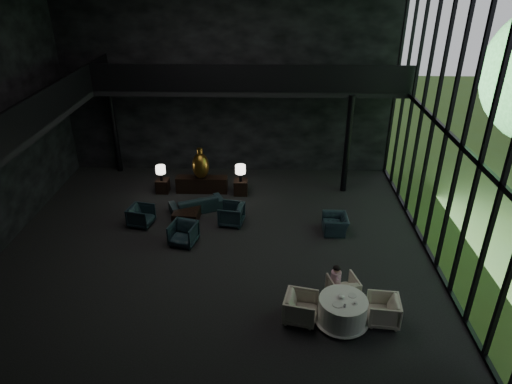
{
  "coord_description": "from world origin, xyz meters",
  "views": [
    {
      "loc": [
        1.68,
        -12.93,
        8.55
      ],
      "look_at": [
        1.3,
        0.5,
        1.66
      ],
      "focal_mm": 32.0,
      "sensor_mm": 36.0,
      "label": 1
    }
  ],
  "objects_px": {
    "lounge_armchair_south": "(183,232)",
    "window_armchair": "(335,223)",
    "table_lamp_left": "(161,170)",
    "lounge_armchair_east": "(231,212)",
    "side_table_right": "(241,187)",
    "dining_chair_north": "(343,287)",
    "dining_table": "(342,312)",
    "console": "(202,184)",
    "lounge_armchair_west": "(141,214)",
    "dining_chair_west": "(301,305)",
    "bronze_urn": "(201,165)",
    "coffee_table": "(187,215)",
    "sofa": "(196,202)",
    "dining_chair_east": "(383,308)",
    "side_table_left": "(163,186)",
    "child": "(336,275)",
    "table_lamp_right": "(240,170)"
  },
  "relations": [
    {
      "from": "table_lamp_right",
      "to": "dining_chair_north",
      "type": "relative_size",
      "value": 0.88
    },
    {
      "from": "sofa",
      "to": "dining_chair_west",
      "type": "xyz_separation_m",
      "value": [
        3.6,
        -5.8,
        0.09
      ]
    },
    {
      "from": "bronze_urn",
      "to": "dining_chair_west",
      "type": "bearing_deg",
      "value": -63.72
    },
    {
      "from": "table_lamp_left",
      "to": "dining_table",
      "type": "relative_size",
      "value": 0.45
    },
    {
      "from": "table_lamp_left",
      "to": "dining_chair_east",
      "type": "height_order",
      "value": "table_lamp_left"
    },
    {
      "from": "lounge_armchair_south",
      "to": "lounge_armchair_east",
      "type": "bearing_deg",
      "value": 56.51
    },
    {
      "from": "lounge_armchair_south",
      "to": "window_armchair",
      "type": "height_order",
      "value": "lounge_armchair_south"
    },
    {
      "from": "table_lamp_left",
      "to": "lounge_armchair_east",
      "type": "relative_size",
      "value": 0.69
    },
    {
      "from": "dining_table",
      "to": "dining_chair_east",
      "type": "relative_size",
      "value": 1.64
    },
    {
      "from": "window_armchair",
      "to": "child",
      "type": "xyz_separation_m",
      "value": [
        -0.44,
        -3.46,
        0.38
      ]
    },
    {
      "from": "sofa",
      "to": "window_armchair",
      "type": "xyz_separation_m",
      "value": [
        5.05,
        -1.39,
        -0.0
      ]
    },
    {
      "from": "window_armchair",
      "to": "dining_chair_east",
      "type": "bearing_deg",
      "value": 8.49
    },
    {
      "from": "sofa",
      "to": "lounge_armchair_east",
      "type": "relative_size",
      "value": 2.04
    },
    {
      "from": "side_table_right",
      "to": "dining_table",
      "type": "relative_size",
      "value": 0.42
    },
    {
      "from": "dining_chair_west",
      "to": "bronze_urn",
      "type": "bearing_deg",
      "value": 38.97
    },
    {
      "from": "lounge_armchair_west",
      "to": "lounge_armchair_south",
      "type": "relative_size",
      "value": 0.91
    },
    {
      "from": "window_armchair",
      "to": "dining_table",
      "type": "xyz_separation_m",
      "value": [
        -0.38,
        -4.49,
        -0.04
      ]
    },
    {
      "from": "dining_chair_east",
      "to": "dining_chair_west",
      "type": "xyz_separation_m",
      "value": [
        -2.14,
        0.02,
        0.03
      ]
    },
    {
      "from": "sofa",
      "to": "dining_chair_east",
      "type": "xyz_separation_m",
      "value": [
        5.74,
        -5.82,
        0.06
      ]
    },
    {
      "from": "table_lamp_left",
      "to": "sofa",
      "type": "xyz_separation_m",
      "value": [
        1.6,
        -1.4,
        -0.64
      ]
    },
    {
      "from": "lounge_armchair_east",
      "to": "coffee_table",
      "type": "xyz_separation_m",
      "value": [
        -1.66,
        0.22,
        -0.27
      ]
    },
    {
      "from": "window_armchair",
      "to": "child",
      "type": "relative_size",
      "value": 1.39
    },
    {
      "from": "window_armchair",
      "to": "dining_chair_north",
      "type": "xyz_separation_m",
      "value": [
        -0.23,
        -3.54,
        0.02
      ]
    },
    {
      "from": "lounge_armchair_west",
      "to": "dining_chair_west",
      "type": "distance_m",
      "value": 7.16
    },
    {
      "from": "lounge_armchair_east",
      "to": "dining_table",
      "type": "bearing_deg",
      "value": 42.95
    },
    {
      "from": "sofa",
      "to": "dining_chair_east",
      "type": "height_order",
      "value": "dining_chair_east"
    },
    {
      "from": "coffee_table",
      "to": "dining_table",
      "type": "distance_m",
      "value": 7.14
    },
    {
      "from": "table_lamp_right",
      "to": "dining_chair_east",
      "type": "bearing_deg",
      "value": -59.95
    },
    {
      "from": "sofa",
      "to": "coffee_table",
      "type": "xyz_separation_m",
      "value": [
        -0.26,
        -0.72,
        -0.17
      ]
    },
    {
      "from": "dining_table",
      "to": "dining_chair_west",
      "type": "height_order",
      "value": "dining_chair_west"
    },
    {
      "from": "sofa",
      "to": "lounge_armchair_west",
      "type": "height_order",
      "value": "lounge_armchair_west"
    },
    {
      "from": "lounge_armchair_west",
      "to": "dining_chair_east",
      "type": "xyz_separation_m",
      "value": [
        7.56,
        -4.7,
        0.01
      ]
    },
    {
      "from": "side_table_right",
      "to": "dining_chair_north",
      "type": "bearing_deg",
      "value": -63.04
    },
    {
      "from": "coffee_table",
      "to": "dining_table",
      "type": "xyz_separation_m",
      "value": [
        4.94,
        -5.15,
        0.13
      ]
    },
    {
      "from": "sofa",
      "to": "dining_chair_west",
      "type": "height_order",
      "value": "dining_chair_west"
    },
    {
      "from": "console",
      "to": "table_lamp_left",
      "type": "relative_size",
      "value": 3.23
    },
    {
      "from": "lounge_armchair_east",
      "to": "dining_chair_north",
      "type": "bearing_deg",
      "value": 50.06
    },
    {
      "from": "side_table_left",
      "to": "child",
      "type": "bearing_deg",
      "value": -45.59
    },
    {
      "from": "console",
      "to": "lounge_armchair_west",
      "type": "height_order",
      "value": "lounge_armchair_west"
    },
    {
      "from": "lounge_armchair_west",
      "to": "side_table_left",
      "type": "bearing_deg",
      "value": 7.37
    },
    {
      "from": "child",
      "to": "table_lamp_right",
      "type": "bearing_deg",
      "value": -64.03
    },
    {
      "from": "dining_chair_east",
      "to": "lounge_armchair_south",
      "type": "bearing_deg",
      "value": -115.47
    },
    {
      "from": "side_table_right",
      "to": "dining_table",
      "type": "height_order",
      "value": "dining_table"
    },
    {
      "from": "console",
      "to": "lounge_armchair_east",
      "type": "bearing_deg",
      "value": -60.82
    },
    {
      "from": "side_table_right",
      "to": "child",
      "type": "distance_m",
      "value": 6.97
    },
    {
      "from": "lounge_armchair_west",
      "to": "bronze_urn",
      "type": "bearing_deg",
      "value": -22.72
    },
    {
      "from": "table_lamp_left",
      "to": "window_armchair",
      "type": "relative_size",
      "value": 0.76
    },
    {
      "from": "bronze_urn",
      "to": "dining_chair_west",
      "type": "relative_size",
      "value": 1.35
    },
    {
      "from": "table_lamp_left",
      "to": "dining_chair_west",
      "type": "bearing_deg",
      "value": -54.15
    },
    {
      "from": "sofa",
      "to": "dining_chair_west",
      "type": "distance_m",
      "value": 6.82
    }
  ]
}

